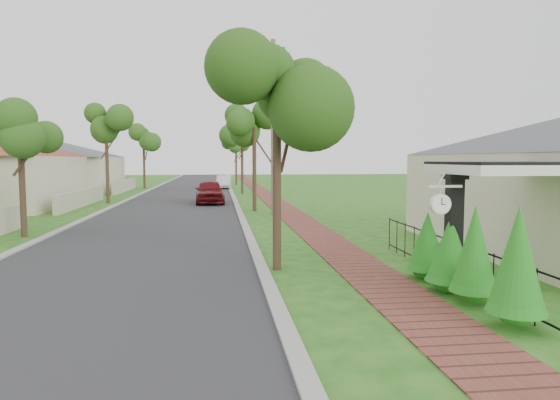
{
  "coord_description": "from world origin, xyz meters",
  "views": [
    {
      "loc": [
        -0.43,
        -11.03,
        2.84
      ],
      "look_at": [
        1.55,
        5.08,
        1.5
      ],
      "focal_mm": 32.0,
      "sensor_mm": 36.0,
      "label": 1
    }
  ],
  "objects": [
    {
      "name": "kerb_right",
      "position": [
        0.65,
        20.0,
        0.0
      ],
      "size": [
        0.3,
        120.0,
        0.1
      ],
      "primitive_type": "cube",
      "color": "#9E9E99",
      "rests_on": "ground"
    },
    {
      "name": "picket_fence",
      "position": [
        4.9,
        -0.0,
        0.53
      ],
      "size": [
        0.03,
        8.02,
        1.0
      ],
      "color": "black",
      "rests_on": "ground"
    },
    {
      "name": "porch_post",
      "position": [
        4.55,
        -1.0,
        1.12
      ],
      "size": [
        0.48,
        0.48,
        2.52
      ],
      "color": "black",
      "rests_on": "ground"
    },
    {
      "name": "sidewalk",
      "position": [
        3.25,
        20.0,
        0.0
      ],
      "size": [
        1.5,
        120.0,
        0.03
      ],
      "primitive_type": "cube",
      "color": "brown",
      "rests_on": "ground"
    },
    {
      "name": "hedge_row",
      "position": [
        4.45,
        -1.68,
        0.9
      ],
      "size": [
        0.91,
        4.43,
        2.13
      ],
      "color": "#146816",
      "rests_on": "ground"
    },
    {
      "name": "parked_car_red",
      "position": [
        -1.0,
        20.97,
        0.75
      ],
      "size": [
        1.93,
        4.46,
        1.5
      ],
      "primitive_type": "imported",
      "rotation": [
        0.0,
        0.0,
        0.04
      ],
      "color": "#5E0E11",
      "rests_on": "ground"
    },
    {
      "name": "ground",
      "position": [
        0.0,
        0.0,
        0.0
      ],
      "size": [
        160.0,
        160.0,
        0.0
      ],
      "primitive_type": "plane",
      "color": "#1F5E16",
      "rests_on": "ground"
    },
    {
      "name": "street_trees",
      "position": [
        -2.87,
        26.84,
        4.54
      ],
      "size": [
        10.7,
        37.65,
        5.89
      ],
      "color": "#382619",
      "rests_on": "ground"
    },
    {
      "name": "road",
      "position": [
        -3.0,
        20.0,
        0.0
      ],
      "size": [
        7.0,
        120.0,
        0.02
      ],
      "primitive_type": "cube",
      "color": "#28282B",
      "rests_on": "ground"
    },
    {
      "name": "station_clock",
      "position": [
        4.06,
        -1.4,
        1.95
      ],
      "size": [
        0.71,
        0.13,
        0.6
      ],
      "color": "white",
      "rests_on": "ground"
    },
    {
      "name": "parked_car_white",
      "position": [
        0.06,
        37.04,
        0.63
      ],
      "size": [
        1.49,
        3.87,
        1.26
      ],
      "primitive_type": "imported",
      "rotation": [
        0.0,
        0.0,
        -0.04
      ],
      "color": "white",
      "rests_on": "ground"
    },
    {
      "name": "near_tree",
      "position": [
        1.03,
        1.5,
        4.38
      ],
      "size": [
        2.14,
        2.14,
        5.49
      ],
      "color": "#382619",
      "rests_on": "ground"
    },
    {
      "name": "kerb_left",
      "position": [
        -6.65,
        20.0,
        0.0
      ],
      "size": [
        0.3,
        120.0,
        0.1
      ],
      "primitive_type": "cube",
      "color": "#9E9E99",
      "rests_on": "ground"
    },
    {
      "name": "far_house_grey",
      "position": [
        -14.97,
        34.0,
        2.34
      ],
      "size": [
        15.56,
        15.56,
        4.6
      ],
      "color": "beige",
      "rests_on": "ground"
    },
    {
      "name": "utility_pole",
      "position": [
        2.3,
        13.88,
        4.42
      ],
      "size": [
        1.2,
        0.24,
        8.72
      ],
      "color": "#6C6454",
      "rests_on": "ground"
    }
  ]
}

